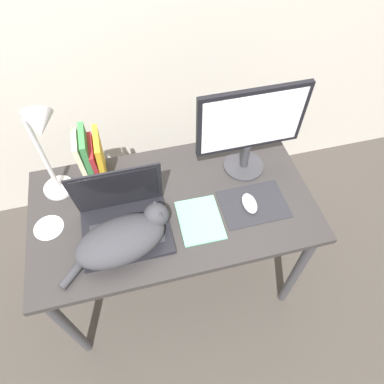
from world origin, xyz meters
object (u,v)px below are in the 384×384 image
Objects in this scene: desk_lamp at (43,140)px; notepad at (200,220)px; cat at (124,238)px; external_monitor at (251,127)px; computer_mouse at (250,203)px; cd_disc at (49,228)px; book_row at (92,158)px; laptop at (124,219)px.

notepad is at bearing -28.28° from desk_lamp.
cat is 0.67m from external_monitor.
computer_mouse is at bearing -103.01° from external_monitor.
book_row is at bearing 47.45° from cd_disc.
cd_disc is at bearing -116.63° from desk_lamp.
laptop is 0.74× the size of desk_lamp.
laptop reaches higher than book_row.
notepad reaches higher than cd_disc.
external_monitor is at bearing 7.79° from cd_disc.
book_row is 0.53× the size of desk_lamp.
book_row is (-0.08, 0.40, 0.05)m from cat.
laptop is at bearing -12.73° from cd_disc.
laptop is at bearing -161.67° from external_monitor.
book_row is at bearing 106.54° from laptop.
external_monitor reaches higher than cd_disc.
laptop is at bearing -73.46° from book_row.
external_monitor is 2.06× the size of notepad.
notepad is (0.30, -0.05, -0.05)m from laptop.
cd_disc is at bearing -132.55° from book_row.
external_monitor is 0.43m from notepad.
notepad is at bearing -138.99° from external_monitor.
external_monitor is at bearing 76.99° from computer_mouse.
cd_disc is at bearing 151.30° from cat.
desk_lamp is (-0.74, 0.26, 0.30)m from computer_mouse.
desk_lamp reaches higher than computer_mouse.
notepad is 0.62m from cd_disc.
book_row is at bearing 138.05° from notepad.
computer_mouse is (0.52, -0.03, -0.03)m from laptop.
external_monitor is 1.81× the size of book_row.
computer_mouse is at bearing 7.16° from cat.
desk_lamp reaches higher than laptop.
external_monitor is (0.57, 0.19, 0.19)m from laptop.
desk_lamp is (-0.22, 0.23, 0.26)m from laptop.
external_monitor reaches higher than book_row.
desk_lamp is at bearing 151.72° from notepad.
cat is 0.98× the size of external_monitor.
external_monitor is at bearing 18.33° from laptop.
desk_lamp is 3.91× the size of cd_disc.
cat is at bearing -96.03° from laptop.
external_monitor is 0.68m from book_row.
notepad is at bearing -41.95° from book_row.
desk_lamp is at bearing 63.37° from cd_disc.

